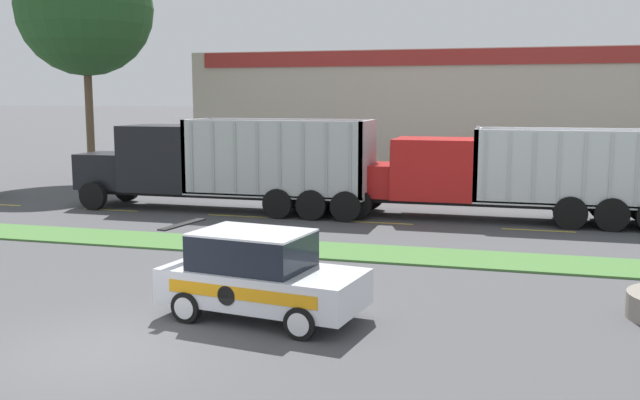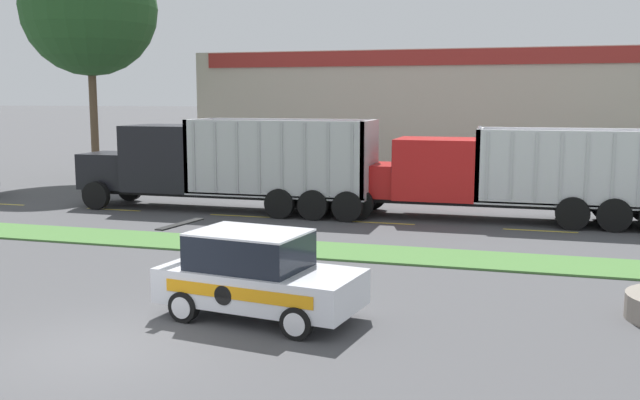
{
  "view_description": "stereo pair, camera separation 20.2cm",
  "coord_description": "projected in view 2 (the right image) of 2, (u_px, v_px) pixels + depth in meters",
  "views": [
    {
      "loc": [
        6.86,
        -10.57,
        4.43
      ],
      "look_at": [
        1.61,
        8.27,
        1.59
      ],
      "focal_mm": 40.0,
      "sensor_mm": 36.0,
      "label": 1
    },
    {
      "loc": [
        7.05,
        -10.51,
        4.43
      ],
      "look_at": [
        1.61,
        8.27,
        1.59
      ],
      "focal_mm": 40.0,
      "sensor_mm": 36.0,
      "label": 2
    }
  ],
  "objects": [
    {
      "name": "rally_car",
      "position": [
        257.0,
        274.0,
        14.34
      ],
      "size": [
        4.26,
        2.42,
        1.79
      ],
      "color": "silver",
      "rests_on": "ground_plane"
    },
    {
      "name": "dump_truck_far_right",
      "position": [
        197.0,
        166.0,
        28.22
      ],
      "size": [
        11.99,
        2.82,
        3.58
      ],
      "color": "black",
      "rests_on": "ground_plane"
    },
    {
      "name": "traffic_cone",
      "position": [
        270.0,
        279.0,
        16.1
      ],
      "size": [
        0.37,
        0.37,
        0.72
      ],
      "color": "black",
      "rests_on": "ground_plane"
    },
    {
      "name": "centre_line_4",
      "position": [
        240.0,
        216.0,
        26.74
      ],
      "size": [
        2.4,
        0.14,
        0.01
      ],
      "primitive_type": "cube",
      "color": "yellow",
      "rests_on": "ground_plane"
    },
    {
      "name": "ground_plane",
      "position": [
        102.0,
        350.0,
        12.57
      ],
      "size": [
        600.0,
        600.0,
        0.0
      ],
      "primitive_type": "plane",
      "color": "#474749"
    },
    {
      "name": "centre_line_6",
      "position": [
        540.0,
        231.0,
        23.77
      ],
      "size": [
        2.4,
        0.14,
        0.01
      ],
      "primitive_type": "cube",
      "color": "yellow",
      "rests_on": "ground_plane"
    },
    {
      "name": "centre_line_3",
      "position": [
        113.0,
        210.0,
        28.23
      ],
      "size": [
        2.4,
        0.14,
        0.01
      ],
      "primitive_type": "cube",
      "color": "yellow",
      "rests_on": "ground_plane"
    },
    {
      "name": "dump_truck_lead",
      "position": [
        469.0,
        177.0,
        25.85
      ],
      "size": [
        11.87,
        2.75,
        3.43
      ],
      "color": "black",
      "rests_on": "ground_plane"
    },
    {
      "name": "centre_line_2",
      "position": [
        0.0,
        204.0,
        29.72
      ],
      "size": [
        2.4,
        0.14,
        0.01
      ],
      "primitive_type": "cube",
      "color": "yellow",
      "rests_on": "ground_plane"
    },
    {
      "name": "store_building_backdrop",
      "position": [
        496.0,
        114.0,
        41.83
      ],
      "size": [
        32.72,
        12.1,
        6.89
      ],
      "color": "#BCB29E",
      "rests_on": "ground_plane"
    },
    {
      "name": "grass_verge",
      "position": [
        274.0,
        247.0,
        21.02
      ],
      "size": [
        120.0,
        2.19,
        0.06
      ],
      "primitive_type": "cube",
      "color": "#477538",
      "rests_on": "ground_plane"
    },
    {
      "name": "centre_line_5",
      "position": [
        381.0,
        223.0,
        25.25
      ],
      "size": [
        2.4,
        0.14,
        0.01
      ],
      "primitive_type": "cube",
      "color": "yellow",
      "rests_on": "ground_plane"
    }
  ]
}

